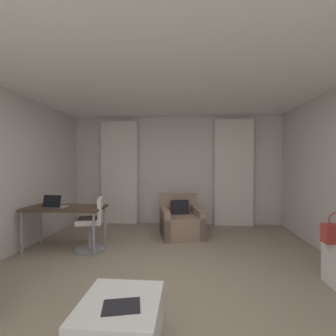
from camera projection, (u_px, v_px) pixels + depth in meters
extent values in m
plane|color=gray|center=(164.00, 288.00, 2.73)|extent=(12.00, 12.00, 0.00)
cube|color=silver|center=(176.00, 170.00, 5.73)|extent=(5.12, 0.06, 2.60)
cube|color=white|center=(164.00, 61.00, 2.69)|extent=(5.12, 6.12, 0.06)
cube|color=silver|center=(119.00, 172.00, 5.71)|extent=(0.90, 0.06, 2.50)
cube|color=silver|center=(234.00, 173.00, 5.49)|extent=(0.90, 0.06, 2.50)
cube|color=#997A66|center=(181.00, 225.00, 4.71)|extent=(0.95, 1.00, 0.42)
cube|color=#997A66|center=(178.00, 203.00, 5.06)|extent=(0.80, 0.30, 0.38)
cube|color=#997A66|center=(197.00, 221.00, 4.76)|extent=(0.30, 0.86, 0.56)
cube|color=#997A66|center=(165.00, 223.00, 4.67)|extent=(0.30, 0.86, 0.56)
cube|color=black|center=(180.00, 209.00, 4.84)|extent=(0.39, 0.27, 0.37)
cube|color=#4C3828|center=(65.00, 208.00, 3.96)|extent=(1.29, 0.60, 0.04)
cylinder|color=#99999E|center=(41.00, 225.00, 4.26)|extent=(0.04, 0.04, 0.68)
cylinder|color=#99999E|center=(105.00, 226.00, 4.16)|extent=(0.04, 0.04, 0.68)
cylinder|color=#99999E|center=(22.00, 233.00, 3.76)|extent=(0.04, 0.04, 0.68)
cylinder|color=#99999E|center=(94.00, 234.00, 3.66)|extent=(0.04, 0.04, 0.68)
cylinder|color=gray|center=(90.00, 237.00, 3.91)|extent=(0.06, 0.06, 0.46)
cylinder|color=gray|center=(90.00, 249.00, 3.92)|extent=(0.48, 0.48, 0.04)
cube|color=silver|center=(90.00, 221.00, 3.91)|extent=(0.48, 0.48, 0.08)
cube|color=silver|center=(100.00, 208.00, 3.93)|extent=(0.15, 0.36, 0.34)
cube|color=#ADADB2|center=(56.00, 207.00, 3.91)|extent=(0.35, 0.26, 0.02)
cube|color=black|center=(52.00, 201.00, 3.80)|extent=(0.32, 0.09, 0.20)
cube|color=white|center=(120.00, 323.00, 1.85)|extent=(0.63, 0.68, 0.36)
cube|color=black|center=(121.00, 306.00, 1.77)|extent=(0.32, 0.26, 0.01)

